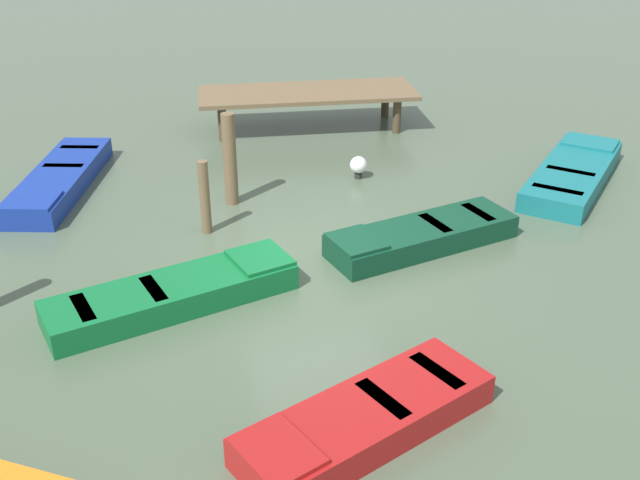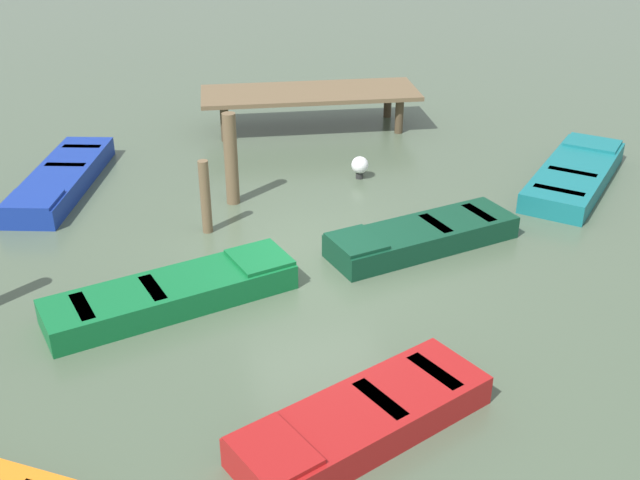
{
  "view_description": "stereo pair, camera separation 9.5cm",
  "coord_description": "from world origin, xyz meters",
  "px_view_note": "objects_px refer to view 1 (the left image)",
  "views": [
    {
      "loc": [
        -2.34,
        -10.95,
        6.15
      ],
      "look_at": [
        0.0,
        0.0,
        0.35
      ],
      "focal_mm": 42.24,
      "sensor_mm": 36.0,
      "label": 1
    },
    {
      "loc": [
        -2.25,
        -10.97,
        6.15
      ],
      "look_at": [
        0.0,
        0.0,
        0.35
      ],
      "focal_mm": 42.24,
      "sensor_mm": 36.0,
      "label": 2
    }
  ],
  "objects_px": {
    "mooring_piling_mid_right": "(230,159)",
    "rowboat_green": "(175,293)",
    "rowboat_blue": "(59,180)",
    "mooring_piling_center": "(205,197)",
    "rowboat_red": "(365,419)",
    "rowboat_dark_green": "(421,236)",
    "rowboat_teal": "(573,174)",
    "dock_segment": "(307,95)",
    "marker_buoy": "(358,165)"
  },
  "relations": [
    {
      "from": "mooring_piling_mid_right",
      "to": "rowboat_green",
      "type": "bearing_deg",
      "value": -109.31
    },
    {
      "from": "rowboat_blue",
      "to": "mooring_piling_center",
      "type": "bearing_deg",
      "value": 60.74
    },
    {
      "from": "mooring_piling_center",
      "to": "mooring_piling_mid_right",
      "type": "height_order",
      "value": "mooring_piling_mid_right"
    },
    {
      "from": "rowboat_green",
      "to": "rowboat_blue",
      "type": "bearing_deg",
      "value": 94.94
    },
    {
      "from": "rowboat_red",
      "to": "mooring_piling_mid_right",
      "type": "bearing_deg",
      "value": -108.18
    },
    {
      "from": "rowboat_blue",
      "to": "rowboat_dark_green",
      "type": "bearing_deg",
      "value": 71.9
    },
    {
      "from": "rowboat_dark_green",
      "to": "mooring_piling_center",
      "type": "bearing_deg",
      "value": -36.55
    },
    {
      "from": "rowboat_teal",
      "to": "mooring_piling_mid_right",
      "type": "bearing_deg",
      "value": 127.5
    },
    {
      "from": "mooring_piling_mid_right",
      "to": "dock_segment",
      "type": "bearing_deg",
      "value": 60.39
    },
    {
      "from": "rowboat_green",
      "to": "rowboat_dark_green",
      "type": "distance_m",
      "value": 4.39
    },
    {
      "from": "rowboat_red",
      "to": "mooring_piling_mid_right",
      "type": "distance_m",
      "value": 7.01
    },
    {
      "from": "rowboat_red",
      "to": "mooring_piling_center",
      "type": "relative_size",
      "value": 2.47
    },
    {
      "from": "rowboat_teal",
      "to": "rowboat_dark_green",
      "type": "distance_m",
      "value": 4.49
    },
    {
      "from": "dock_segment",
      "to": "rowboat_teal",
      "type": "bearing_deg",
      "value": -40.68
    },
    {
      "from": "rowboat_dark_green",
      "to": "mooring_piling_center",
      "type": "xyz_separation_m",
      "value": [
        -3.6,
        1.35,
        0.47
      ]
    },
    {
      "from": "rowboat_red",
      "to": "mooring_piling_center",
      "type": "height_order",
      "value": "mooring_piling_center"
    },
    {
      "from": "rowboat_teal",
      "to": "marker_buoy",
      "type": "height_order",
      "value": "marker_buoy"
    },
    {
      "from": "rowboat_green",
      "to": "mooring_piling_center",
      "type": "height_order",
      "value": "mooring_piling_center"
    },
    {
      "from": "dock_segment",
      "to": "marker_buoy",
      "type": "relative_size",
      "value": 11.2
    },
    {
      "from": "dock_segment",
      "to": "rowboat_blue",
      "type": "bearing_deg",
      "value": -150.92
    },
    {
      "from": "dock_segment",
      "to": "mooring_piling_center",
      "type": "height_order",
      "value": "mooring_piling_center"
    },
    {
      "from": "mooring_piling_mid_right",
      "to": "marker_buoy",
      "type": "height_order",
      "value": "mooring_piling_mid_right"
    },
    {
      "from": "rowboat_teal",
      "to": "rowboat_blue",
      "type": "xyz_separation_m",
      "value": [
        -10.38,
        1.89,
        -0.0
      ]
    },
    {
      "from": "rowboat_teal",
      "to": "rowboat_red",
      "type": "height_order",
      "value": "same"
    },
    {
      "from": "marker_buoy",
      "to": "mooring_piling_mid_right",
      "type": "bearing_deg",
      "value": -165.57
    },
    {
      "from": "rowboat_dark_green",
      "to": "mooring_piling_mid_right",
      "type": "height_order",
      "value": "mooring_piling_mid_right"
    },
    {
      "from": "rowboat_red",
      "to": "marker_buoy",
      "type": "relative_size",
      "value": 7.08
    },
    {
      "from": "dock_segment",
      "to": "rowboat_green",
      "type": "height_order",
      "value": "dock_segment"
    },
    {
      "from": "rowboat_green",
      "to": "mooring_piling_mid_right",
      "type": "xyz_separation_m",
      "value": [
        1.25,
        3.57,
        0.69
      ]
    },
    {
      "from": "mooring_piling_center",
      "to": "marker_buoy",
      "type": "bearing_deg",
      "value": 29.53
    },
    {
      "from": "mooring_piling_center",
      "to": "rowboat_teal",
      "type": "bearing_deg",
      "value": 5.11
    },
    {
      "from": "rowboat_blue",
      "to": "rowboat_dark_green",
      "type": "relative_size",
      "value": 1.14
    },
    {
      "from": "dock_segment",
      "to": "mooring_piling_mid_right",
      "type": "distance_m",
      "value": 4.71
    },
    {
      "from": "rowboat_green",
      "to": "rowboat_red",
      "type": "bearing_deg",
      "value": -76.46
    },
    {
      "from": "dock_segment",
      "to": "mooring_piling_mid_right",
      "type": "bearing_deg",
      "value": -115.93
    },
    {
      "from": "rowboat_green",
      "to": "mooring_piling_mid_right",
      "type": "height_order",
      "value": "mooring_piling_mid_right"
    },
    {
      "from": "rowboat_dark_green",
      "to": "mooring_piling_mid_right",
      "type": "distance_m",
      "value": 4.0
    },
    {
      "from": "rowboat_teal",
      "to": "rowboat_green",
      "type": "height_order",
      "value": "same"
    },
    {
      "from": "mooring_piling_center",
      "to": "mooring_piling_mid_right",
      "type": "relative_size",
      "value": 0.75
    },
    {
      "from": "dock_segment",
      "to": "rowboat_red",
      "type": "bearing_deg",
      "value": -94.11
    },
    {
      "from": "rowboat_dark_green",
      "to": "mooring_piling_center",
      "type": "relative_size",
      "value": 2.6
    },
    {
      "from": "dock_segment",
      "to": "marker_buoy",
      "type": "bearing_deg",
      "value": -79.36
    },
    {
      "from": "rowboat_teal",
      "to": "mooring_piling_center",
      "type": "xyz_separation_m",
      "value": [
        -7.6,
        -0.68,
        0.47
      ]
    },
    {
      "from": "rowboat_red",
      "to": "rowboat_dark_green",
      "type": "distance_m",
      "value": 4.91
    },
    {
      "from": "rowboat_red",
      "to": "mooring_piling_center",
      "type": "distance_m",
      "value": 5.93
    },
    {
      "from": "rowboat_green",
      "to": "dock_segment",
      "type": "bearing_deg",
      "value": 46.85
    },
    {
      "from": "rowboat_teal",
      "to": "rowboat_red",
      "type": "bearing_deg",
      "value": 177.58
    },
    {
      "from": "mooring_piling_center",
      "to": "marker_buoy",
      "type": "relative_size",
      "value": 2.86
    },
    {
      "from": "rowboat_red",
      "to": "rowboat_teal",
      "type": "bearing_deg",
      "value": -158.9
    },
    {
      "from": "dock_segment",
      "to": "rowboat_red",
      "type": "distance_m",
      "value": 11.13
    }
  ]
}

